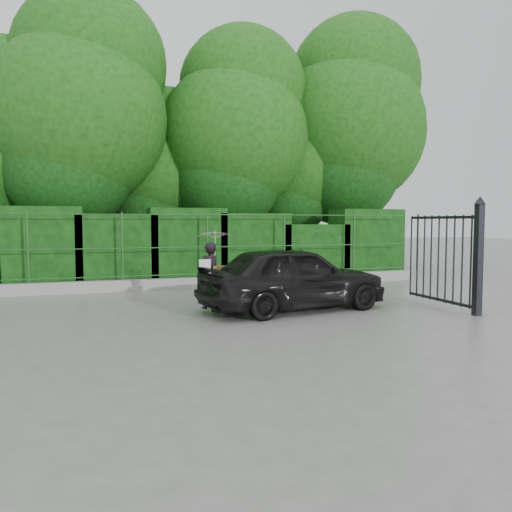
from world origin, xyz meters
name	(u,v)px	position (x,y,z in m)	size (l,w,h in m)	color
ground	(237,318)	(0.00, 0.00, 0.00)	(80.00, 80.00, 0.00)	gray
kerb	(193,283)	(0.00, 4.50, 0.15)	(14.00, 0.25, 0.30)	#9E9E99
fence	(201,245)	(0.22, 4.50, 1.20)	(14.13, 0.06, 1.80)	#215320
hedge	(188,249)	(0.02, 5.50, 1.05)	(14.20, 1.20, 2.26)	black
trees	(208,140)	(1.14, 7.74, 4.62)	(17.10, 6.15, 8.08)	black
gate	(461,254)	(4.60, -0.72, 1.19)	(0.22, 2.33, 2.36)	black
woman	(214,257)	(-0.15, 1.32, 1.11)	(0.87, 0.85, 1.68)	black
car	(293,278)	(1.37, 0.50, 0.69)	(1.62, 4.03, 1.37)	black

